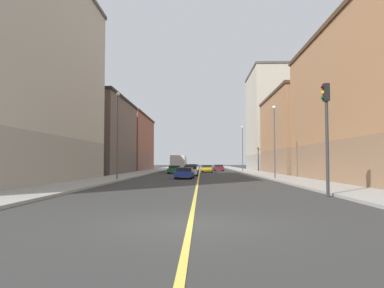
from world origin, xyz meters
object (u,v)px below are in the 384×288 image
street_lamp_right_near (118,127)px  box_truck (179,163)px  building_right_distant (121,143)px  street_lamp_left_far (242,144)px  traffic_light_left_near (326,123)px  street_lamp_left_near (274,134)px  car_green (174,169)px  car_yellow (207,169)px  car_red (191,169)px  car_white (191,171)px  car_silver (194,168)px  building_right_midblock (89,136)px  building_left_mid (307,134)px  car_maroon (219,168)px  car_blue (185,173)px  building_left_far (277,121)px

street_lamp_right_near → box_truck: (3.96, 29.47, -3.52)m
building_right_distant → street_lamp_left_far: bearing=-21.1°
traffic_light_left_near → street_lamp_left_near: (1.02, 17.95, 0.83)m
building_right_distant → street_lamp_left_near: size_ratio=2.93×
car_green → car_yellow: bearing=54.2°
street_lamp_right_near → car_yellow: 29.89m
car_red → car_white: bearing=-88.4°
car_silver → box_truck: size_ratio=0.61×
building_right_midblock → street_lamp_left_far: building_right_midblock is taller
traffic_light_left_near → street_lamp_right_near: 21.24m
building_left_mid → car_red: (-17.73, 0.26, -5.35)m
building_left_mid → building_right_midblock: bearing=-176.4°
street_lamp_left_far → car_white: size_ratio=1.98×
car_maroon → car_yellow: bearing=-106.4°
car_blue → car_yellow: (2.76, 24.04, 0.03)m
building_left_mid → car_blue: size_ratio=4.79×
street_lamp_left_near → car_maroon: (-4.00, 33.93, -3.96)m
car_blue → box_truck: box_truck is taller
building_left_far → street_lamp_right_near: 49.34m
building_left_mid → street_lamp_right_near: (-24.09, -20.76, -0.95)m
car_maroon → car_white: bearing=-100.9°
car_maroon → car_white: (-4.74, -24.60, 0.03)m
box_truck → car_white: bearing=-81.5°
building_right_distant → car_red: (15.09, -18.68, -4.96)m
car_silver → car_green: car_silver is taller
street_lamp_right_near → car_red: size_ratio=2.07×
street_lamp_left_near → car_blue: (-9.15, 1.77, -3.97)m
car_yellow → box_truck: size_ratio=0.61×
building_left_mid → box_truck: size_ratio=2.65×
box_truck → street_lamp_right_near: bearing=-97.7°
building_right_distant → street_lamp_left_near: (24.09, -37.35, -1.08)m
car_red → street_lamp_left_near: bearing=-64.3°
street_lamp_right_near → car_white: bearing=60.4°
building_right_distant → car_green: 23.04m
car_silver → car_yellow: bearing=-76.9°
car_red → car_blue: 16.90m
car_white → car_blue: bearing=-93.2°
building_left_mid → car_yellow: (-15.11, 7.40, -5.42)m
building_left_far → building_right_distant: bearing=-174.8°
car_white → car_green: 9.79m
building_right_midblock → building_left_far: bearing=36.2°
car_white → building_left_mid: bearing=27.5°
building_left_far → street_lamp_right_near: bearing=-119.4°
car_yellow → street_lamp_left_near: bearing=-76.1°
car_yellow → traffic_light_left_near: bearing=-83.0°
building_right_midblock → car_yellow: bearing=28.1°
car_red → car_silver: 17.67m
street_lamp_left_far → building_left_far: bearing=54.6°
car_white → box_truck: size_ratio=0.55×
car_blue → car_green: bearing=97.9°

